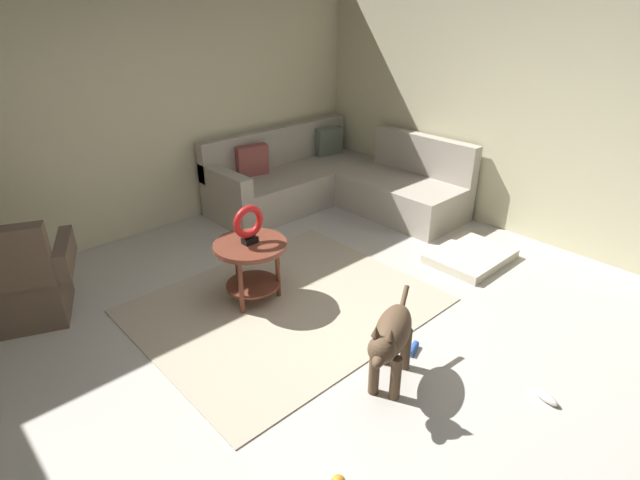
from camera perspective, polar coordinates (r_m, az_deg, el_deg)
ground_plane at (r=3.72m, az=1.25°, el=-13.51°), size 6.00×6.00×0.10m
wall_back at (r=5.45m, az=-21.34°, el=14.24°), size 6.00×0.12×2.70m
wall_right at (r=5.43m, az=24.99°, el=13.56°), size 0.12×6.00×2.70m
area_rug at (r=4.19m, az=-3.97°, el=-7.50°), size 2.30×1.90×0.01m
sectional_couch at (r=6.05m, az=1.49°, el=6.57°), size 2.20×2.25×0.88m
armchair at (r=4.50m, az=-31.28°, el=-4.38°), size 0.97×0.86×0.88m
side_table at (r=4.09m, az=-7.97°, el=-1.88°), size 0.60×0.60×0.54m
torus_sculpture at (r=3.96m, az=-8.23°, el=1.88°), size 0.28×0.08×0.33m
dog_bed_mat at (r=5.06m, az=16.96°, el=-1.80°), size 0.80×0.60×0.09m
dog at (r=3.24m, az=8.20°, el=-11.10°), size 0.78×0.44×0.63m
dog_toy_rope at (r=3.75m, az=10.67°, el=-12.23°), size 0.15×0.09×0.05m
dog_toy_bone at (r=3.62m, az=24.56°, el=-16.10°), size 0.10×0.19×0.06m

